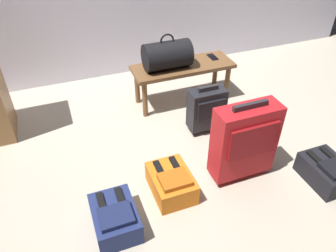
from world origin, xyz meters
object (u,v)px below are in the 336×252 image
bench (183,71)px  backpack_navy (115,218)px  cell_phone (213,57)px  suitcase_small_charcoal (207,108)px  backpack_dark (327,171)px  duffel_bag_black (167,55)px  suitcase_upright_red (245,141)px  backpack_orange (171,183)px

bench → backpack_navy: bench is taller
cell_phone → backpack_navy: (-1.36, -1.33, -0.32)m
suitcase_small_charcoal → backpack_dark: (0.58, -0.89, -0.15)m
duffel_bag_black → suitcase_small_charcoal: size_ratio=0.96×
suitcase_small_charcoal → duffel_bag_black: bearing=107.3°
cell_phone → backpack_navy: cell_phone is taller
suitcase_small_charcoal → backpack_dark: 1.08m
bench → suitcase_small_charcoal: suitcase_small_charcoal is taller
cell_phone → backpack_navy: size_ratio=0.38×
bench → backpack_navy: size_ratio=2.63×
suitcase_upright_red → suitcase_small_charcoal: bearing=90.0°
backpack_navy → suitcase_upright_red: bearing=7.7°
bench → suitcase_upright_red: (0.00, -1.14, -0.00)m
bench → suitcase_upright_red: bearing=-89.8°
backpack_navy → duffel_bag_black: bearing=56.6°
bench → backpack_orange: 1.28m
backpack_orange → backpack_navy: size_ratio=1.00×
bench → cell_phone: size_ratio=6.94×
bench → backpack_dark: 1.57m
suitcase_small_charcoal → backpack_dark: size_ratio=1.21×
suitcase_upright_red → backpack_navy: suitcase_upright_red is taller
suitcase_upright_red → suitcase_small_charcoal: suitcase_upright_red is taller
cell_phone → suitcase_upright_red: (-0.34, -1.19, -0.07)m
backpack_orange → cell_phone: bearing=52.5°
duffel_bag_black → suitcase_small_charcoal: bearing=-72.7°
suitcase_upright_red → suitcase_small_charcoal: (-0.00, 0.60, -0.10)m
suitcase_upright_red → backpack_orange: suitcase_upright_red is taller
bench → duffel_bag_black: size_ratio=2.27×
backpack_orange → backpack_dark: 1.18m
bench → backpack_dark: bearing=-67.9°
duffel_bag_black → backpack_dark: size_ratio=1.16×
backpack_navy → backpack_dark: (1.59, -0.15, 0.00)m
duffel_bag_black → suitcase_upright_red: 1.17m
duffel_bag_black → backpack_navy: bearing=-123.4°
suitcase_upright_red → duffel_bag_black: bearing=98.4°
suitcase_upright_red → backpack_orange: 0.61m
cell_phone → backpack_dark: cell_phone is taller
suitcase_upright_red → suitcase_small_charcoal: 0.61m
suitcase_small_charcoal → backpack_navy: bearing=-143.9°
suitcase_upright_red → backpack_dark: suitcase_upright_red is taller
bench → duffel_bag_black: 0.26m
cell_phone → suitcase_upright_red: bearing=-106.0°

